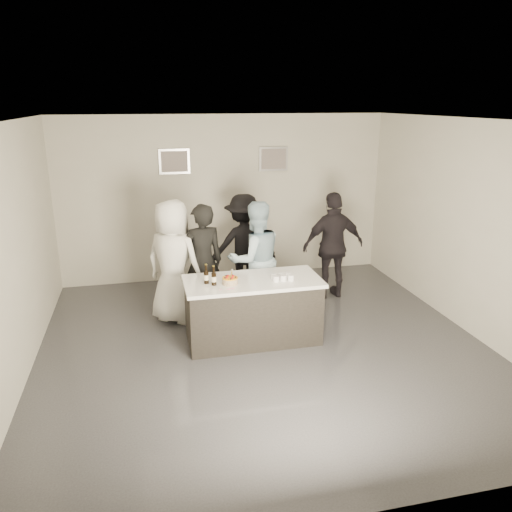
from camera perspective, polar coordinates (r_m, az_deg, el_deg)
The scene contains 19 objects.
floor at distance 6.95m, azimuth 0.95°, elevation -10.30°, with size 6.00×6.00×0.00m, color #3D3D42.
ceiling at distance 6.16m, azimuth 1.09°, elevation 15.25°, with size 6.00×6.00×0.00m, color white.
wall_back at distance 9.26m, azimuth -3.52°, elevation 6.60°, with size 6.00×0.04×3.00m, color beige.
wall_front at distance 3.75m, azimuth 12.39°, elevation -10.56°, with size 6.00×0.04×3.00m, color beige.
wall_left at distance 6.39m, azimuth -26.07°, elevation -0.13°, with size 0.04×6.00×3.00m, color beige.
wall_right at distance 7.67m, azimuth 23.34°, elevation 2.92°, with size 0.04×6.00×3.00m, color beige.
picture_left at distance 9.02m, azimuth -9.32°, elevation 10.62°, with size 0.54×0.04×0.44m, color #B2B2B7.
picture_right at distance 9.31m, azimuth 2.00°, elevation 11.04°, with size 0.54×0.04×0.44m, color #B2B2B7.
bar_counter at distance 6.95m, azimuth -0.37°, elevation -6.20°, with size 1.86×0.86×0.90m, color white.
cake at distance 6.62m, azimuth -2.98°, elevation -2.89°, with size 0.21×0.21×0.08m, color #FBA91A.
beer_bottle_a at distance 6.63m, azimuth -5.72°, elevation -2.08°, with size 0.07×0.07×0.26m, color black.
beer_bottle_b at distance 6.56m, azimuth -4.85°, elevation -2.27°, with size 0.07×0.07×0.26m, color black.
tumbler_cluster at distance 6.78m, azimuth 3.01°, elevation -2.39°, with size 0.30×0.19×0.08m, color #CB6D13.
candles at distance 6.47m, azimuth -3.09°, elevation -3.70°, with size 0.24×0.08×0.01m, color pink.
person_main_black at distance 7.53m, azimuth -6.14°, elevation -0.73°, with size 0.66×0.43×1.80m, color black.
person_main_blue at distance 7.61m, azimuth -0.06°, elevation -0.40°, with size 0.88×0.68×1.81m, color #A7C8DB.
person_guest_left at distance 7.50m, azimuth -9.42°, elevation -0.68°, with size 0.91×0.59×1.87m, color white.
person_guest_right at distance 8.44m, azimuth 8.81°, elevation 1.18°, with size 1.06×0.44×1.80m, color black.
person_guest_back at distance 8.46m, azimuth -1.40°, elevation 1.23°, with size 1.13×0.65×1.75m, color black.
Camera 1 is at (-1.50, -5.97, 3.23)m, focal length 35.00 mm.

